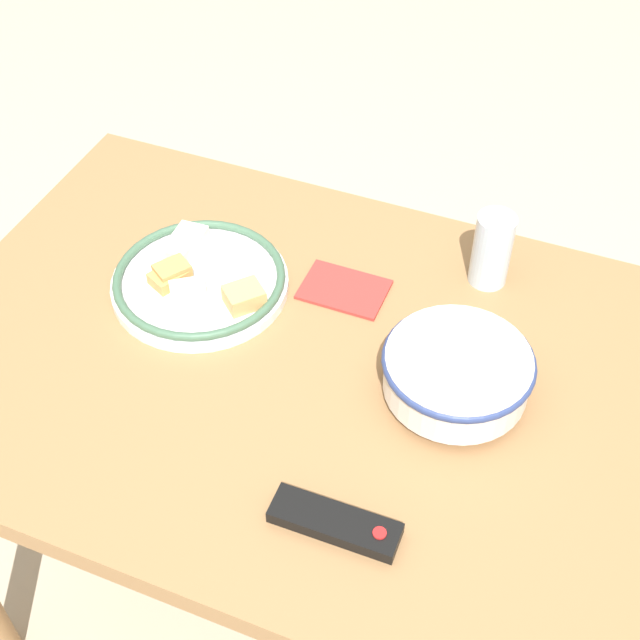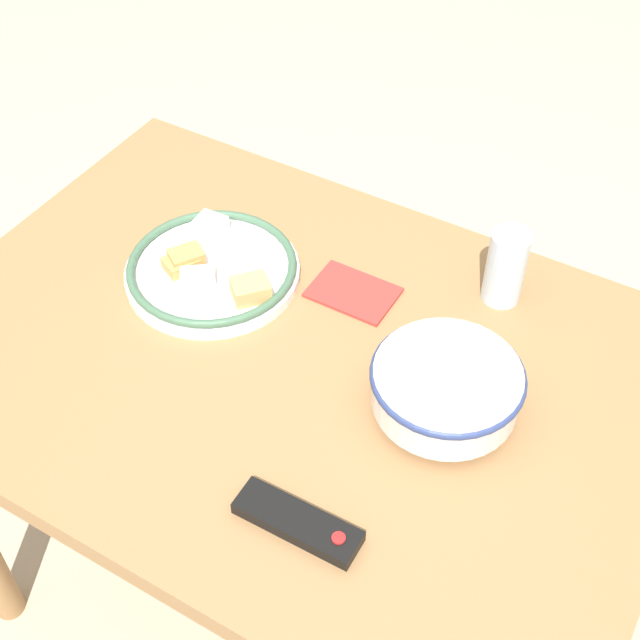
{
  "view_description": "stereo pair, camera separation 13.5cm",
  "coord_description": "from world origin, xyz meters",
  "px_view_note": "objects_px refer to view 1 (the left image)",
  "views": [
    {
      "loc": [
        -0.37,
        0.81,
        1.77
      ],
      "look_at": [
        -0.02,
        -0.05,
        0.8
      ],
      "focal_mm": 50.0,
      "sensor_mm": 36.0,
      "label": 1
    },
    {
      "loc": [
        -0.49,
        0.75,
        1.77
      ],
      "look_at": [
        -0.02,
        -0.05,
        0.8
      ],
      "focal_mm": 50.0,
      "sensor_mm": 36.0,
      "label": 2
    }
  ],
  "objects_px": {
    "tv_remote": "(335,523)",
    "drinking_glass": "(492,250)",
    "food_plate": "(199,280)",
    "noodle_bowl": "(457,372)"
  },
  "relations": [
    {
      "from": "tv_remote",
      "to": "drinking_glass",
      "type": "bearing_deg",
      "value": 172.45
    },
    {
      "from": "food_plate",
      "to": "tv_remote",
      "type": "relative_size",
      "value": 1.68
    },
    {
      "from": "noodle_bowl",
      "to": "food_plate",
      "type": "xyz_separation_m",
      "value": [
        0.45,
        -0.06,
        -0.03
      ]
    },
    {
      "from": "food_plate",
      "to": "tv_remote",
      "type": "bearing_deg",
      "value": 137.89
    },
    {
      "from": "noodle_bowl",
      "to": "tv_remote",
      "type": "distance_m",
      "value": 0.28
    },
    {
      "from": "noodle_bowl",
      "to": "food_plate",
      "type": "bearing_deg",
      "value": -7.6
    },
    {
      "from": "tv_remote",
      "to": "noodle_bowl",
      "type": "bearing_deg",
      "value": 162.89
    },
    {
      "from": "food_plate",
      "to": "tv_remote",
      "type": "distance_m",
      "value": 0.49
    },
    {
      "from": "food_plate",
      "to": "noodle_bowl",
      "type": "bearing_deg",
      "value": 172.4
    },
    {
      "from": "tv_remote",
      "to": "drinking_glass",
      "type": "height_order",
      "value": "drinking_glass"
    }
  ]
}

